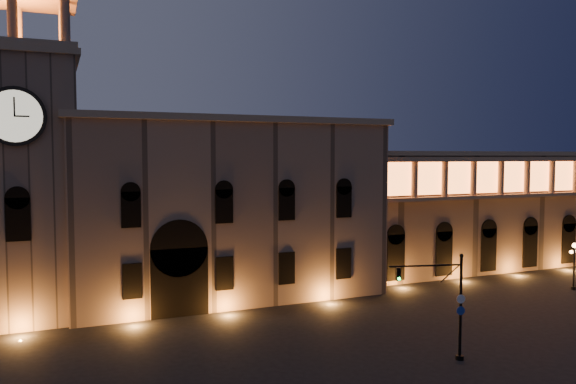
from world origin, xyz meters
The scene contains 6 objects.
ground centered at (0.00, 0.00, 0.00)m, with size 160.00×160.00×0.00m, color black.
government_building centered at (-2.08, 21.93, 8.77)m, with size 30.80×12.80×17.60m.
clock_tower centered at (-20.50, 20.98, 12.50)m, with size 9.80×9.80×32.40m.
colonnade_wing centered at (32.00, 23.92, 7.33)m, with size 40.60×11.50×14.50m.
traffic_light centered at (6.65, -1.44, 3.85)m, with size 5.21×1.58×7.33m.
street_lamp_near centered at (31.97, 9.94, 2.93)m, with size 1.70×0.53×4.91m.
Camera 1 is at (-17.90, -31.79, 13.93)m, focal length 35.00 mm.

